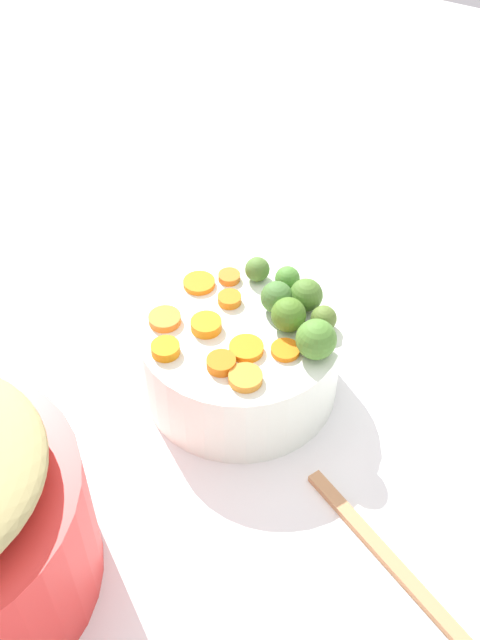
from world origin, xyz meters
name	(u,v)px	position (x,y,z in m)	size (l,w,h in m)	color
tabletop	(215,385)	(0.00, 0.00, 0.01)	(2.40, 2.40, 0.02)	white
serving_bowl_carrots	(240,357)	(0.03, 0.01, 0.07)	(0.22, 0.22, 0.10)	white
carrot_slice_0	(285,351)	(0.09, 0.00, 0.12)	(0.03, 0.03, 0.01)	orange
carrot_slice_1	(229,277)	(-0.02, 0.07, 0.12)	(0.03, 0.03, 0.01)	orange
carrot_slice_2	(245,378)	(0.07, -0.06, 0.12)	(0.03, 0.03, 0.01)	orange
carrot_slice_3	(221,363)	(0.04, -0.05, 0.12)	(0.03, 0.03, 0.01)	orange
carrot_slice_4	(199,283)	(-0.04, 0.04, 0.12)	(0.04, 0.04, 0.01)	orange
carrot_slice_5	(165,319)	(-0.04, -0.03, 0.12)	(0.04, 0.04, 0.01)	orange
carrot_slice_6	(165,349)	(-0.02, -0.06, 0.12)	(0.03, 0.03, 0.01)	orange
carrot_slice_7	(246,349)	(0.05, -0.02, 0.12)	(0.04, 0.04, 0.01)	orange
carrot_slice_8	(205,325)	(0.00, -0.01, 0.12)	(0.03, 0.03, 0.01)	orange
carrot_slice_9	(227,298)	(0.00, 0.04, 0.12)	(0.03, 0.03, 0.01)	orange
brussels_sprout_0	(316,339)	(0.12, 0.01, 0.14)	(0.04, 0.04, 0.04)	#4D832F
brussels_sprout_1	(288,315)	(0.07, 0.03, 0.14)	(0.04, 0.04, 0.04)	#4A7724
brussels_sprout_2	(277,297)	(0.05, 0.05, 0.13)	(0.04, 0.04, 0.04)	#447432
brussels_sprout_3	(287,278)	(0.04, 0.09, 0.13)	(0.03, 0.03, 0.03)	#4A8531
brussels_sprout_4	(257,269)	(0.01, 0.09, 0.13)	(0.03, 0.03, 0.03)	#4E762F
brussels_sprout_5	(324,318)	(0.11, 0.05, 0.13)	(0.03, 0.03, 0.03)	#57732D
brussels_sprout_6	(306,295)	(0.08, 0.07, 0.13)	(0.04, 0.04, 0.04)	#4B752B
wooden_spoon	(460,638)	(0.35, -0.15, 0.03)	(0.28, 0.15, 0.01)	tan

